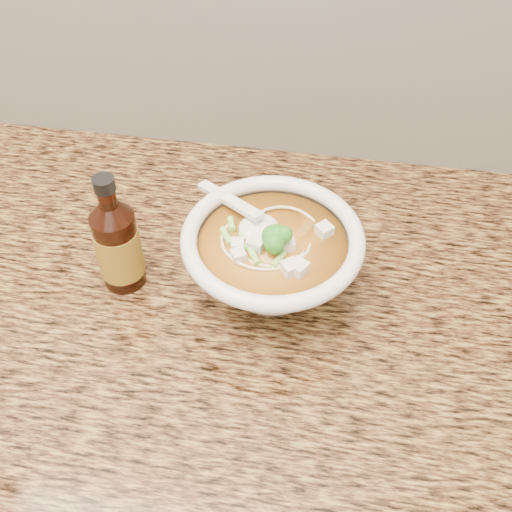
# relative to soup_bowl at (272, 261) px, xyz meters

# --- Properties ---
(cabinet) EXTENTS (4.00, 0.65, 0.86)m
(cabinet) POSITION_rel_soup_bowl_xyz_m (-0.32, -0.02, -0.52)
(cabinet) COLOR #331D0F
(cabinet) RESTS_ON ground
(counter_slab) EXTENTS (4.00, 0.68, 0.04)m
(counter_slab) POSITION_rel_soup_bowl_xyz_m (-0.32, -0.02, -0.07)
(counter_slab) COLOR olive
(counter_slab) RESTS_ON cabinet
(soup_bowl) EXTENTS (0.22, 0.22, 0.12)m
(soup_bowl) POSITION_rel_soup_bowl_xyz_m (0.00, 0.00, 0.00)
(soup_bowl) COLOR white
(soup_bowl) RESTS_ON counter_slab
(hot_sauce_bottle) EXTENTS (0.07, 0.07, 0.17)m
(hot_sauce_bottle) POSITION_rel_soup_bowl_xyz_m (-0.19, -0.02, 0.01)
(hot_sauce_bottle) COLOR #341107
(hot_sauce_bottle) RESTS_ON counter_slab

